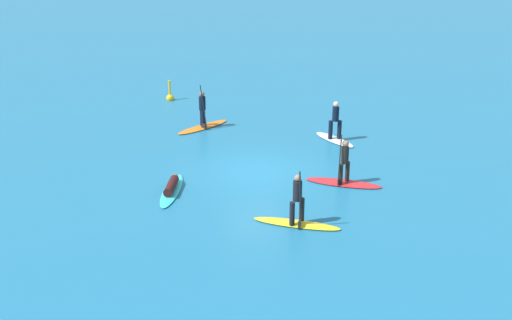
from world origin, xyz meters
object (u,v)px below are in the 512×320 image
object	(u,v)px
surfer_on_yellow_board	(297,212)
surfer_on_red_board	(344,173)
surfer_on_teal_board	(172,188)
surfer_on_orange_board	(203,118)
marker_buoy	(170,97)
surfer_on_white_board	(335,131)

from	to	relation	value
surfer_on_yellow_board	surfer_on_red_board	bearing A→B (deg)	76.01
surfer_on_red_board	surfer_on_teal_board	xyz separation A→B (m)	(-6.42, 1.30, -0.29)
surfer_on_orange_board	marker_buoy	size ratio (longest dim) A/B	2.48
surfer_on_yellow_board	surfer_on_red_board	size ratio (longest dim) A/B	0.99
surfer_on_orange_board	surfer_on_yellow_board	bearing A→B (deg)	65.58
surfer_on_yellow_board	surfer_on_white_board	bearing A→B (deg)	91.34
surfer_on_yellow_board	marker_buoy	distance (m)	16.12
surfer_on_yellow_board	surfer_on_white_board	xyz separation A→B (m)	(4.63, 7.31, -0.01)
surfer_on_red_board	marker_buoy	distance (m)	14.04
surfer_on_orange_board	surfer_on_teal_board	xyz separation A→B (m)	(-2.83, -6.92, -0.32)
surfer_on_white_board	surfer_on_orange_board	bearing A→B (deg)	-140.44
surfer_on_white_board	marker_buoy	bearing A→B (deg)	-162.26
surfer_on_yellow_board	surfer_on_teal_board	xyz separation A→B (m)	(-3.48, 3.98, -0.33)
surfer_on_teal_board	surfer_on_white_board	world-z (taller)	surfer_on_white_board
surfer_on_teal_board	surfer_on_white_board	bearing A→B (deg)	-45.69
surfer_on_yellow_board	surfer_on_orange_board	world-z (taller)	surfer_on_orange_board
surfer_on_yellow_board	surfer_on_teal_board	distance (m)	5.30
surfer_on_orange_board	marker_buoy	world-z (taller)	surfer_on_orange_board
surfer_on_red_board	surfer_on_teal_board	size ratio (longest dim) A/B	0.91
surfer_on_orange_board	surfer_on_teal_board	bearing A→B (deg)	39.93
surfer_on_red_board	surfer_on_white_board	bearing A→B (deg)	-75.59
surfer_on_orange_board	surfer_on_teal_board	world-z (taller)	surfer_on_orange_board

